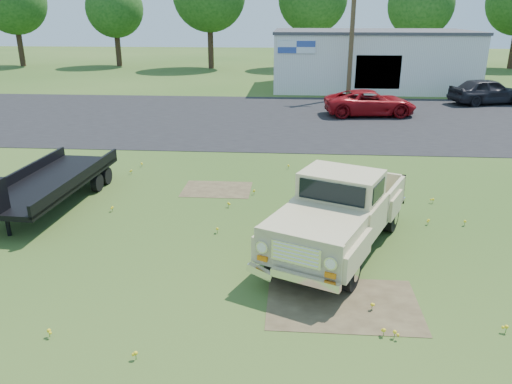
{
  "coord_description": "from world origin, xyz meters",
  "views": [
    {
      "loc": [
        0.43,
        -11.65,
        5.48
      ],
      "look_at": [
        -0.53,
        1.0,
        0.86
      ],
      "focal_mm": 35.0,
      "sensor_mm": 36.0,
      "label": 1
    }
  ],
  "objects_px": {
    "dark_sedan": "(487,91)",
    "red_pickup": "(370,103)",
    "flatbed_trailer": "(50,179)",
    "vintage_pickup_truck": "(340,211)"
  },
  "relations": [
    {
      "from": "vintage_pickup_truck",
      "to": "red_pickup",
      "type": "relative_size",
      "value": 1.11
    },
    {
      "from": "flatbed_trailer",
      "to": "vintage_pickup_truck",
      "type": "bearing_deg",
      "value": -13.15
    },
    {
      "from": "red_pickup",
      "to": "vintage_pickup_truck",
      "type": "bearing_deg",
      "value": 163.41
    },
    {
      "from": "flatbed_trailer",
      "to": "red_pickup",
      "type": "relative_size",
      "value": 1.2
    },
    {
      "from": "flatbed_trailer",
      "to": "red_pickup",
      "type": "xyz_separation_m",
      "value": [
        11.34,
        14.42,
        -0.12
      ]
    },
    {
      "from": "flatbed_trailer",
      "to": "red_pickup",
      "type": "bearing_deg",
      "value": 54.57
    },
    {
      "from": "dark_sedan",
      "to": "red_pickup",
      "type": "bearing_deg",
      "value": 102.54
    },
    {
      "from": "red_pickup",
      "to": "dark_sedan",
      "type": "height_order",
      "value": "dark_sedan"
    },
    {
      "from": "vintage_pickup_truck",
      "to": "dark_sedan",
      "type": "xyz_separation_m",
      "value": [
        10.73,
        20.94,
        -0.21
      ]
    },
    {
      "from": "vintage_pickup_truck",
      "to": "flatbed_trailer",
      "type": "xyz_separation_m",
      "value": [
        -8.31,
        2.37,
        -0.19
      ]
    }
  ]
}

